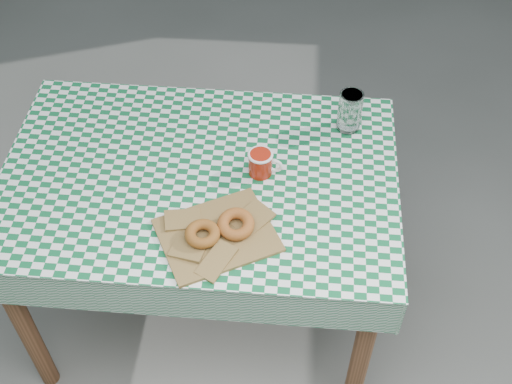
# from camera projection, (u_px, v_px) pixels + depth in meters

# --- Properties ---
(ground) EXTENTS (60.00, 60.00, 0.00)m
(ground) POSITION_uv_depth(u_px,v_px,m) (224.00, 344.00, 2.45)
(ground) COLOR #595953
(ground) RESTS_ON ground
(table) EXTENTS (1.19, 0.80, 0.75)m
(table) POSITION_uv_depth(u_px,v_px,m) (205.00, 251.00, 2.27)
(table) COLOR #56341D
(table) RESTS_ON ground
(tablecloth) EXTENTS (1.21, 0.82, 0.01)m
(tablecloth) POSITION_uv_depth(u_px,v_px,m) (198.00, 176.00, 1.99)
(tablecloth) COLOR #0E5B30
(tablecloth) RESTS_ON table
(paper_bag) EXTENTS (0.39, 0.36, 0.02)m
(paper_bag) POSITION_uv_depth(u_px,v_px,m) (217.00, 234.00, 1.83)
(paper_bag) COLOR olive
(paper_bag) RESTS_ON tablecloth
(bagel_front) EXTENTS (0.12, 0.12, 0.03)m
(bagel_front) POSITION_uv_depth(u_px,v_px,m) (202.00, 234.00, 1.80)
(bagel_front) COLOR brown
(bagel_front) RESTS_ON paper_bag
(bagel_back) EXTENTS (0.11, 0.11, 0.03)m
(bagel_back) POSITION_uv_depth(u_px,v_px,m) (236.00, 224.00, 1.82)
(bagel_back) COLOR #A24A21
(bagel_back) RESTS_ON paper_bag
(coffee_mug) EXTENTS (0.16, 0.16, 0.08)m
(coffee_mug) POSITION_uv_depth(u_px,v_px,m) (260.00, 163.00, 1.97)
(coffee_mug) COLOR #9A1A09
(coffee_mug) RESTS_ON tablecloth
(drinking_glass) EXTENTS (0.10, 0.10, 0.14)m
(drinking_glass) POSITION_uv_depth(u_px,v_px,m) (350.00, 111.00, 2.08)
(drinking_glass) COLOR silver
(drinking_glass) RESTS_ON tablecloth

